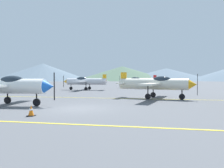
% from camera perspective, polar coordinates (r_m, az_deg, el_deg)
% --- Properties ---
extents(ground_plane, '(400.00, 400.00, 0.00)m').
position_cam_1_polar(ground_plane, '(14.02, -9.30, -6.57)').
color(ground_plane, '#54565B').
extents(apron_line_near, '(80.00, 0.16, 0.01)m').
position_cam_1_polar(apron_line_near, '(9.91, -18.35, -10.05)').
color(apron_line_near, yellow).
rests_on(apron_line_near, ground_plane).
extents(apron_line_far, '(80.00, 0.16, 0.01)m').
position_cam_1_polar(apron_line_far, '(20.80, -2.66, -3.84)').
color(apron_line_far, yellow).
rests_on(apron_line_far, ground_plane).
extents(airplane_near, '(7.47, 8.60, 2.57)m').
position_cam_1_polar(airplane_near, '(16.97, -27.20, -0.38)').
color(airplane_near, white).
rests_on(airplane_near, ground_plane).
extents(airplane_mid, '(7.53, 8.56, 2.57)m').
position_cam_1_polar(airplane_mid, '(20.66, 11.77, 0.10)').
color(airplane_mid, silver).
rests_on(airplane_mid, ground_plane).
extents(airplane_far, '(7.43, 8.57, 2.57)m').
position_cam_1_polar(airplane_far, '(34.97, -7.36, 0.75)').
color(airplane_far, silver).
rests_on(airplane_far, ground_plane).
extents(airplane_back, '(7.52, 8.60, 2.57)m').
position_cam_1_polar(airplane_back, '(42.08, 7.18, 0.91)').
color(airplane_back, silver).
rests_on(airplane_back, ground_plane).
extents(traffic_cone_front, '(0.36, 0.36, 0.59)m').
position_cam_1_polar(traffic_cone_front, '(11.86, -21.13, -6.76)').
color(traffic_cone_front, black).
rests_on(traffic_cone_front, ground_plane).
extents(hill_left, '(65.75, 65.75, 11.91)m').
position_cam_1_polar(hill_left, '(152.52, -18.25, 3.07)').
color(hill_left, slate).
rests_on(hill_left, ground_plane).
extents(hill_centerleft, '(71.18, 71.18, 10.71)m').
position_cam_1_polar(hill_centerleft, '(157.44, 2.82, 2.89)').
color(hill_centerleft, '#4C6651').
rests_on(hill_centerleft, ground_plane).
extents(hill_centerright, '(69.54, 69.54, 9.20)m').
position_cam_1_polar(hill_centerright, '(162.21, 14.49, 2.54)').
color(hill_centerright, slate).
rests_on(hill_centerright, ground_plane).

